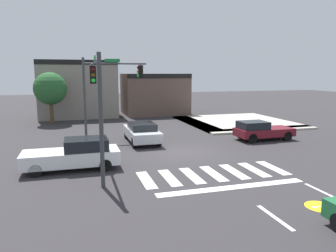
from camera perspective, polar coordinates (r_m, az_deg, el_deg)
ground_plane at (r=19.89m, az=2.74°, el=-4.64°), size 120.00×120.00×0.00m
crosswalk_near at (r=15.87m, az=8.11°, el=-8.38°), size 7.22×2.48×0.01m
bike_detector_marking at (r=13.28m, az=25.53°, el=-12.85°), size 1.09×1.09×0.01m
curb_corner_northeast at (r=31.73m, az=11.71°, el=0.60°), size 10.00×10.60×0.15m
storefront_row at (r=37.36m, az=-9.52°, el=6.16°), size 16.51×6.39×6.19m
traffic_signal_northwest at (r=23.95m, az=-10.53°, el=7.51°), size 4.66×0.32×5.94m
traffic_signal_southwest at (r=15.46m, az=-12.64°, el=6.15°), size 0.32×5.89×5.67m
car_white at (r=16.89m, az=-16.29°, el=-4.88°), size 4.74×1.85×1.56m
car_silver at (r=22.58m, az=-4.73°, el=-1.05°), size 1.92×4.68×1.40m
car_maroon at (r=24.19m, az=16.31°, el=-0.75°), size 4.19×1.77×1.40m
roadside_tree at (r=32.33m, az=-20.31°, el=6.26°), size 3.07×3.07×4.94m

